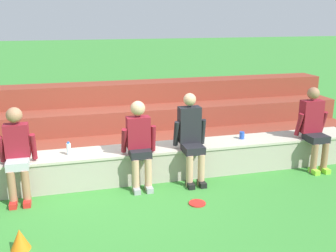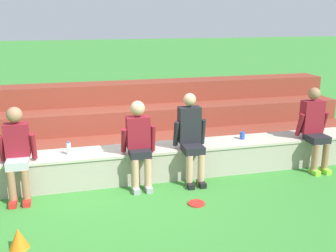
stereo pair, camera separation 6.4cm
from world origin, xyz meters
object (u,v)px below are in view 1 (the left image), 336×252
(person_center, at_px, (191,136))
(person_right_of_center, at_px, (314,126))
(plastic_cup_left_end, at_px, (242,135))
(frisbee, at_px, (197,203))
(person_left_of_center, at_px, (139,142))
(sports_cone, at_px, (20,239))
(water_bottle_near_left, at_px, (153,141))
(person_far_left, at_px, (17,151))
(water_bottle_mid_left, at_px, (69,149))

(person_center, bearing_deg, person_right_of_center, -0.08)
(plastic_cup_left_end, relative_size, frisbee, 0.51)
(person_left_of_center, xyz_separation_m, person_right_of_center, (3.09, 0.03, 0.02))
(person_center, relative_size, sports_cone, 5.69)
(person_right_of_center, height_order, water_bottle_near_left, person_right_of_center)
(water_bottle_near_left, xyz_separation_m, sports_cone, (-1.95, -1.66, -0.50))
(person_far_left, relative_size, person_center, 0.95)
(person_far_left, xyz_separation_m, plastic_cup_left_end, (3.68, 0.34, -0.15))
(frisbee, bearing_deg, sports_cone, -166.88)
(person_center, xyz_separation_m, frisbee, (-0.17, -0.85, -0.75))
(person_right_of_center, xyz_separation_m, water_bottle_near_left, (-2.81, 0.27, -0.13))
(plastic_cup_left_end, xyz_separation_m, frisbee, (-1.22, -1.18, -0.58))
(person_far_left, relative_size, person_right_of_center, 0.96)
(person_left_of_center, height_order, water_bottle_near_left, person_left_of_center)
(person_far_left, relative_size, plastic_cup_left_end, 10.79)
(person_right_of_center, distance_m, plastic_cup_left_end, 1.25)
(sports_cone, bearing_deg, person_center, 28.97)
(water_bottle_mid_left, height_order, plastic_cup_left_end, water_bottle_mid_left)
(water_bottle_near_left, distance_m, frisbee, 1.33)
(water_bottle_near_left, bearing_deg, water_bottle_mid_left, -179.90)
(water_bottle_near_left, height_order, plastic_cup_left_end, water_bottle_near_left)
(person_left_of_center, height_order, water_bottle_mid_left, person_left_of_center)
(person_left_of_center, distance_m, water_bottle_mid_left, 1.11)
(water_bottle_near_left, xyz_separation_m, water_bottle_mid_left, (-1.34, -0.00, -0.01))
(person_far_left, height_order, person_right_of_center, person_right_of_center)
(person_far_left, relative_size, person_left_of_center, 1.00)
(person_far_left, xyz_separation_m, frisbee, (2.45, -0.84, -0.73))
(person_far_left, xyz_separation_m, water_bottle_near_left, (2.06, 0.27, -0.11))
(water_bottle_mid_left, xyz_separation_m, sports_cone, (-0.61, -1.66, -0.49))
(person_far_left, relative_size, water_bottle_mid_left, 6.53)
(frisbee, bearing_deg, person_left_of_center, 129.85)
(plastic_cup_left_end, bearing_deg, person_center, -162.58)
(person_left_of_center, bearing_deg, frisbee, -50.15)
(water_bottle_mid_left, bearing_deg, plastic_cup_left_end, 1.31)
(plastic_cup_left_end, bearing_deg, water_bottle_mid_left, -178.69)
(water_bottle_mid_left, distance_m, plastic_cup_left_end, 2.96)
(person_left_of_center, xyz_separation_m, plastic_cup_left_end, (1.90, 0.37, -0.16))
(person_right_of_center, height_order, sports_cone, person_right_of_center)
(person_left_of_center, distance_m, plastic_cup_left_end, 1.94)
(person_far_left, bearing_deg, water_bottle_near_left, 7.49)
(person_left_of_center, relative_size, person_right_of_center, 0.96)
(person_right_of_center, bearing_deg, person_far_left, -179.96)
(person_right_of_center, bearing_deg, water_bottle_mid_left, 176.35)
(person_far_left, distance_m, frisbee, 2.69)
(sports_cone, bearing_deg, water_bottle_near_left, 40.35)
(person_left_of_center, bearing_deg, plastic_cup_left_end, 10.92)
(person_right_of_center, bearing_deg, sports_cone, -163.69)
(person_left_of_center, relative_size, water_bottle_near_left, 6.06)
(person_center, bearing_deg, person_left_of_center, -177.48)
(water_bottle_near_left, bearing_deg, person_right_of_center, -5.43)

